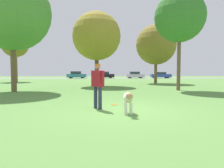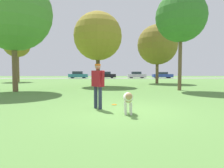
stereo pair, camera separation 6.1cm
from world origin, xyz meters
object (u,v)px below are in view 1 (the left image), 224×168
at_px(tree_far_right, 156,45).
at_px(tree_mid_center, 97,36).
at_px(tree_far_left, 15,44).
at_px(frisbee, 114,105).
at_px(dog, 128,98).
at_px(parked_car_blue, 161,75).
at_px(person, 98,82).
at_px(tree_near_left, 12,12).
at_px(parked_car_black, 104,75).
at_px(parked_car_silver, 135,75).
at_px(parked_car_teal, 77,75).
at_px(tree_near_right, 180,17).

distance_m(tree_far_right, tree_mid_center, 7.84).
bearing_deg(tree_far_left, frisbee, -58.25).
bearing_deg(frisbee, dog, -78.92).
xyz_separation_m(tree_mid_center, parked_car_blue, (13.02, 23.87, -3.92)).
distance_m(person, tree_near_left, 9.68).
bearing_deg(parked_car_blue, tree_mid_center, -116.52).
height_order(tree_far_left, parked_car_black, tree_far_left).
bearing_deg(frisbee, person, -127.37).
xyz_separation_m(tree_far_left, parked_car_silver, (18.66, 15.10, -4.38)).
xyz_separation_m(dog, tree_far_right, (5.30, 16.70, 3.94)).
bearing_deg(tree_mid_center, parked_car_black, 87.91).
distance_m(tree_mid_center, parked_car_silver, 25.43).
xyz_separation_m(tree_near_left, parked_car_black, (6.25, 29.57, -4.51)).
distance_m(person, parked_car_teal, 35.83).
bearing_deg(parked_car_teal, tree_far_left, -112.37).
relative_size(tree_near_left, tree_near_right, 1.12).
bearing_deg(parked_car_black, frisbee, -89.78).
distance_m(frisbee, parked_car_silver, 35.40).
distance_m(tree_far_right, parked_car_silver, 20.21).
bearing_deg(tree_far_right, tree_near_right, -94.53).
relative_size(dog, tree_far_left, 0.14).
relative_size(frisbee, parked_car_blue, 0.05).
bearing_deg(tree_near_left, tree_far_right, 37.57).
distance_m(tree_far_right, parked_car_black, 21.46).
xyz_separation_m(tree_near_right, tree_far_left, (-17.14, 13.54, -0.07)).
bearing_deg(tree_far_left, parked_car_black, 52.21).
relative_size(tree_near_left, parked_car_teal, 1.92).
height_order(tree_near_left, parked_car_blue, tree_near_left).
bearing_deg(parked_car_black, tree_far_right, -74.15).
relative_size(tree_mid_center, tree_near_left, 0.88).
bearing_deg(parked_car_blue, person, -107.50).
bearing_deg(parked_car_black, person, -90.76).
relative_size(frisbee, tree_mid_center, 0.03).
bearing_deg(parked_car_blue, frisbee, -107.02).
bearing_deg(tree_mid_center, tree_far_right, 31.94).
bearing_deg(tree_near_left, dog, -48.11).
xyz_separation_m(frisbee, parked_car_blue, (12.02, 34.67, 0.66)).
distance_m(tree_mid_center, tree_far_left, 14.30).
xyz_separation_m(tree_near_right, parked_car_black, (-5.06, 29.12, -4.44)).
relative_size(dog, parked_car_blue, 0.23).
distance_m(dog, parked_car_blue, 38.24).
bearing_deg(tree_mid_center, dog, -83.87).
xyz_separation_m(dog, tree_near_right, (4.61, 7.91, 4.65)).
bearing_deg(parked_car_teal, dog, -79.89).
distance_m(person, parked_car_black, 36.11).
distance_m(tree_far_left, parked_car_blue, 28.80).
bearing_deg(dog, tree_far_right, 165.76).
relative_size(person, tree_mid_center, 0.23).
height_order(tree_mid_center, parked_car_black, tree_mid_center).
relative_size(person, dog, 1.58).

